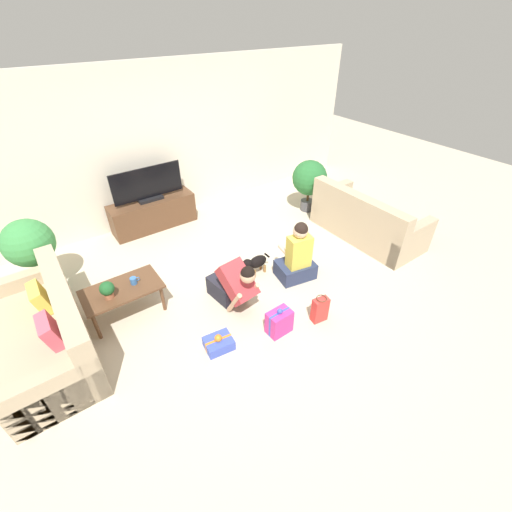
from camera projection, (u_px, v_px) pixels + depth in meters
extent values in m
plane|color=beige|center=(246.00, 288.00, 4.83)|extent=(16.00, 16.00, 0.00)
cube|color=silver|center=(158.00, 146.00, 5.79)|extent=(8.40, 0.06, 2.60)
cube|color=tan|center=(44.00, 342.00, 3.79)|extent=(0.87, 1.85, 0.42)
cube|color=tan|center=(64.00, 302.00, 3.70)|extent=(0.20, 1.85, 0.42)
cube|color=tan|center=(30.00, 294.00, 4.29)|extent=(0.87, 0.16, 0.60)
cube|color=tan|center=(56.00, 394.00, 3.18)|extent=(0.87, 0.16, 0.60)
cube|color=#EACC4C|center=(40.00, 298.00, 3.83)|extent=(0.18, 0.34, 0.32)
cube|color=#E5566B|center=(50.00, 331.00, 3.44)|extent=(0.18, 0.34, 0.32)
cube|color=tan|center=(367.00, 224.00, 5.83)|extent=(0.87, 1.85, 0.42)
cube|color=tan|center=(358.00, 208.00, 5.42)|extent=(0.20, 1.85, 0.42)
cube|color=tan|center=(412.00, 243.00, 5.22)|extent=(0.87, 0.16, 0.60)
cube|color=tan|center=(332.00, 201.00, 6.33)|extent=(0.87, 0.16, 0.60)
cube|color=#3366AD|center=(386.00, 217.00, 5.29)|extent=(0.18, 0.34, 0.32)
cube|color=#EACC4C|center=(366.00, 207.00, 5.55)|extent=(0.18, 0.34, 0.32)
cube|color=#288E6B|center=(347.00, 198.00, 5.81)|extent=(0.18, 0.34, 0.32)
cube|color=brown|center=(122.00, 289.00, 4.20)|extent=(0.94, 0.54, 0.03)
cylinder|color=brown|center=(96.00, 326.00, 3.99)|extent=(0.04, 0.04, 0.40)
cylinder|color=brown|center=(163.00, 298.00, 4.38)|extent=(0.04, 0.04, 0.40)
cylinder|color=brown|center=(87.00, 306.00, 4.26)|extent=(0.04, 0.04, 0.40)
cylinder|color=brown|center=(150.00, 281.00, 4.65)|extent=(0.04, 0.04, 0.40)
cube|color=brown|center=(153.00, 213.00, 6.03)|extent=(1.45, 0.44, 0.53)
cube|color=black|center=(150.00, 199.00, 5.86)|extent=(0.42, 0.20, 0.05)
cube|color=black|center=(147.00, 183.00, 5.69)|extent=(1.19, 0.03, 0.53)
cylinder|color=#4C4C51|center=(307.00, 205.00, 6.64)|extent=(0.25, 0.25, 0.19)
cylinder|color=brown|center=(308.00, 196.00, 6.53)|extent=(0.05, 0.05, 0.19)
sphere|color=#286B33|center=(310.00, 178.00, 6.31)|extent=(0.64, 0.64, 0.64)
cylinder|color=#336B84|center=(45.00, 279.00, 4.76)|extent=(0.26, 0.26, 0.30)
cylinder|color=brown|center=(39.00, 265.00, 4.61)|extent=(0.05, 0.05, 0.19)
sphere|color=#3D8E47|center=(28.00, 243.00, 4.40)|extent=(0.63, 0.63, 0.63)
cube|color=#23232D|center=(224.00, 288.00, 4.62)|extent=(0.33, 0.47, 0.28)
cube|color=#AD3338|center=(238.00, 282.00, 4.25)|extent=(0.37, 0.56, 0.49)
sphere|color=tan|center=(248.00, 276.00, 4.00)|extent=(0.19, 0.19, 0.19)
sphere|color=black|center=(248.00, 273.00, 3.98)|extent=(0.17, 0.17, 0.17)
cylinder|color=tan|center=(234.00, 303.00, 4.23)|extent=(0.09, 0.29, 0.44)
cylinder|color=tan|center=(252.00, 292.00, 4.39)|extent=(0.09, 0.29, 0.44)
cube|color=#283351|center=(295.00, 269.00, 4.98)|extent=(0.59, 0.49, 0.24)
cube|color=gold|center=(299.00, 252.00, 4.73)|extent=(0.35, 0.26, 0.48)
sphere|color=beige|center=(300.00, 231.00, 4.54)|extent=(0.20, 0.20, 0.20)
sphere|color=black|center=(301.00, 229.00, 4.51)|extent=(0.19, 0.19, 0.19)
cylinder|color=beige|center=(299.00, 246.00, 4.96)|extent=(0.10, 0.27, 0.06)
cylinder|color=beige|center=(284.00, 250.00, 4.87)|extent=(0.10, 0.27, 0.06)
ellipsoid|color=black|center=(258.00, 262.00, 4.99)|extent=(0.31, 0.17, 0.18)
sphere|color=black|center=(247.00, 264.00, 4.87)|extent=(0.15, 0.15, 0.15)
sphere|color=olive|center=(244.00, 266.00, 4.85)|extent=(0.07, 0.07, 0.07)
cylinder|color=black|center=(267.00, 255.00, 5.06)|extent=(0.10, 0.03, 0.11)
cylinder|color=olive|center=(251.00, 270.00, 5.06)|extent=(0.04, 0.04, 0.12)
cylinder|color=olive|center=(255.00, 274.00, 5.00)|extent=(0.04, 0.04, 0.12)
cylinder|color=olive|center=(261.00, 265.00, 5.15)|extent=(0.04, 0.04, 0.12)
cylinder|color=olive|center=(265.00, 269.00, 5.09)|extent=(0.04, 0.04, 0.12)
cube|color=#3D51BC|center=(219.00, 343.00, 3.96)|extent=(0.35, 0.29, 0.13)
cube|color=orange|center=(219.00, 343.00, 3.96)|extent=(0.32, 0.07, 0.13)
sphere|color=orange|center=(218.00, 338.00, 3.91)|extent=(0.09, 0.09, 0.09)
cube|color=#CC3389|center=(279.00, 322.00, 4.10)|extent=(0.30, 0.20, 0.31)
cube|color=#3D51BC|center=(279.00, 322.00, 4.10)|extent=(0.30, 0.04, 0.32)
sphere|color=#3D51BC|center=(280.00, 311.00, 3.99)|extent=(0.07, 0.07, 0.07)
cube|color=red|center=(320.00, 310.00, 4.25)|extent=(0.21, 0.14, 0.34)
torus|color=#4C3823|center=(322.00, 298.00, 4.13)|extent=(0.15, 0.15, 0.01)
cylinder|color=#386BAD|center=(133.00, 281.00, 4.24)|extent=(0.08, 0.08, 0.09)
torus|color=#386BAD|center=(137.00, 279.00, 4.26)|extent=(0.06, 0.01, 0.06)
cylinder|color=#A36042|center=(109.00, 295.00, 4.04)|extent=(0.11, 0.11, 0.07)
sphere|color=#1E5628|center=(107.00, 288.00, 3.98)|extent=(0.17, 0.17, 0.17)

